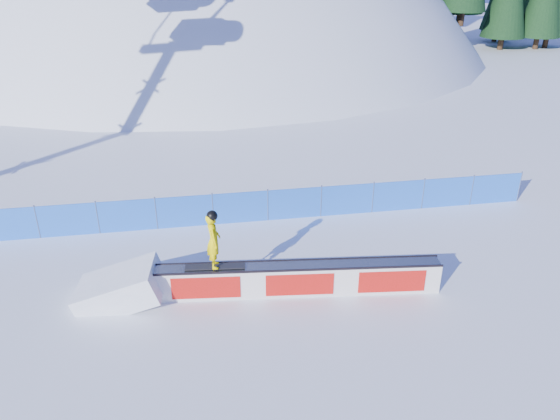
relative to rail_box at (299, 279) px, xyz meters
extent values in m
plane|color=white|center=(-1.19, 0.29, -0.48)|extent=(160.00, 160.00, 0.00)
sphere|color=silver|center=(-1.19, 42.29, -18.48)|extent=(64.00, 64.00, 64.00)
cylinder|color=#311F13|center=(24.59, 42.54, 1.07)|extent=(0.50, 0.50, 1.40)
cylinder|color=#311F13|center=(26.43, 37.00, 0.12)|extent=(0.50, 0.50, 1.40)
cylinder|color=#311F13|center=(26.69, 42.93, 0.12)|extent=(0.50, 0.50, 1.40)
cylinder|color=#311F13|center=(29.83, 44.46, 0.12)|extent=(0.50, 0.50, 1.40)
cylinder|color=#311F13|center=(30.30, 38.14, 0.12)|extent=(0.50, 0.50, 1.40)
cylinder|color=#311F13|center=(33.47, 39.66, 0.12)|extent=(0.50, 0.50, 1.40)
cylinder|color=#311F13|center=(34.78, 38.49, 0.12)|extent=(0.50, 0.50, 1.40)
cube|color=blue|center=(-1.19, 4.79, 0.12)|extent=(22.00, 0.03, 1.20)
cylinder|color=#3F4D71|center=(-8.19, 4.79, 0.17)|extent=(0.05, 0.05, 1.30)
cylinder|color=#3F4D71|center=(-6.19, 4.79, 0.17)|extent=(0.05, 0.05, 1.30)
cylinder|color=#3F4D71|center=(-4.19, 4.79, 0.17)|extent=(0.05, 0.05, 1.30)
cylinder|color=#3F4D71|center=(-2.19, 4.79, 0.17)|extent=(0.05, 0.05, 1.30)
cylinder|color=#3F4D71|center=(-0.19, 4.79, 0.17)|extent=(0.05, 0.05, 1.30)
cylinder|color=#3F4D71|center=(1.81, 4.79, 0.17)|extent=(0.05, 0.05, 1.30)
cylinder|color=#3F4D71|center=(3.81, 4.79, 0.17)|extent=(0.05, 0.05, 1.30)
cylinder|color=#3F4D71|center=(5.81, 4.79, 0.17)|extent=(0.05, 0.05, 1.30)
cylinder|color=#3F4D71|center=(7.81, 4.79, 0.17)|extent=(0.05, 0.05, 1.30)
cylinder|color=#3F4D71|center=(9.81, 4.79, 0.17)|extent=(0.05, 0.05, 1.30)
cube|color=silver|center=(0.00, 0.00, -0.02)|extent=(8.20, 1.40, 0.92)
cube|color=gray|center=(0.00, 0.00, 0.46)|extent=(8.12, 1.42, 0.04)
cube|color=black|center=(-0.03, -0.27, 0.47)|extent=(8.14, 0.92, 0.06)
cube|color=black|center=(0.03, 0.27, 0.47)|extent=(8.14, 0.92, 0.06)
cube|color=red|center=(-0.03, -0.26, -0.02)|extent=(7.74, 0.87, 0.69)
cube|color=red|center=(0.03, 0.26, -0.02)|extent=(7.74, 0.87, 0.69)
cube|color=black|center=(-2.37, 0.26, 0.51)|extent=(1.72, 0.49, 0.03)
imported|color=#FFE500|center=(-2.37, 0.26, 1.35)|extent=(0.40, 0.61, 1.64)
sphere|color=black|center=(-2.37, 0.26, 2.11)|extent=(0.31, 0.31, 0.31)
camera|label=1|loc=(-2.78, -13.00, 8.70)|focal=35.00mm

